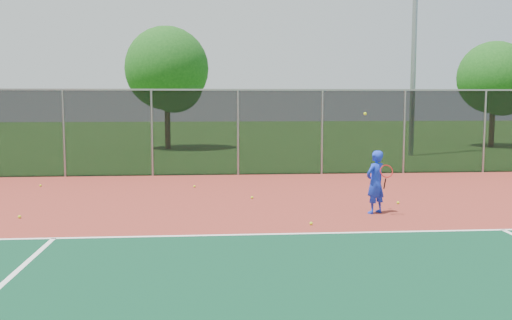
{
  "coord_description": "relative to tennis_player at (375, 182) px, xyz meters",
  "views": [
    {
      "loc": [
        -3.97,
        -8.03,
        2.71
      ],
      "look_at": [
        -2.93,
        5.0,
        1.3
      ],
      "focal_mm": 40.0,
      "sensor_mm": 36.0,
      "label": 1
    }
  ],
  "objects": [
    {
      "name": "practice_ball_4",
      "position": [
        -4.35,
        4.27,
        -0.71
      ],
      "size": [
        0.07,
        0.07,
        0.07
      ],
      "primitive_type": "sphere",
      "color": "#C3E51A",
      "rests_on": "court_apron"
    },
    {
      "name": "practice_ball_7",
      "position": [
        -2.74,
        2.18,
        -0.71
      ],
      "size": [
        0.07,
        0.07,
        0.07
      ],
      "primitive_type": "sphere",
      "color": "#C3E51A",
      "rests_on": "court_apron"
    },
    {
      "name": "practice_ball_3",
      "position": [
        -8.17,
        0.07,
        -0.71
      ],
      "size": [
        0.07,
        0.07,
        0.07
      ],
      "primitive_type": "sphere",
      "color": "#C3E51A",
      "rests_on": "court_apron"
    },
    {
      "name": "fence_back",
      "position": [
        0.12,
        7.07,
        0.8
      ],
      "size": [
        30.0,
        0.06,
        3.03
      ],
      "color": "black",
      "rests_on": "court_apron"
    },
    {
      "name": "practice_ball_5",
      "position": [
        0.94,
        1.11,
        -0.71
      ],
      "size": [
        0.07,
        0.07,
        0.07
      ],
      "primitive_type": "sphere",
      "color": "#C3E51A",
      "rests_on": "court_apron"
    },
    {
      "name": "tree_back_mid",
      "position": [
        12.04,
        17.85,
        2.93
      ],
      "size": [
        4.01,
        4.01,
        5.89
      ],
      "color": "#3D2816",
      "rests_on": "ground"
    },
    {
      "name": "floodlight_n",
      "position": [
        5.72,
        13.54,
        6.26
      ],
      "size": [
        0.9,
        0.4,
        12.49
      ],
      "color": "gray",
      "rests_on": "ground"
    },
    {
      "name": "practice_ball_1",
      "position": [
        -1.72,
        -1.13,
        -0.71
      ],
      "size": [
        0.07,
        0.07,
        0.07
      ],
      "primitive_type": "sphere",
      "color": "#C3E51A",
      "rests_on": "court_apron"
    },
    {
      "name": "tennis_player",
      "position": [
        0.0,
        0.0,
        0.0
      ],
      "size": [
        0.65,
        0.71,
        2.38
      ],
      "color": "#1734D8",
      "rests_on": "court_apron"
    },
    {
      "name": "tree_back_left",
      "position": [
        -6.06,
        18.04,
        3.35
      ],
      "size": [
        4.47,
        4.47,
        6.56
      ],
      "color": "#3D2816",
      "rests_on": "ground"
    },
    {
      "name": "practice_ball_6",
      "position": [
        -9.07,
        4.83,
        -0.71
      ],
      "size": [
        0.07,
        0.07,
        0.07
      ],
      "primitive_type": "sphere",
      "color": "#C3E51A",
      "rests_on": "court_apron"
    },
    {
      "name": "ground",
      "position": [
        0.12,
        -4.93,
        -0.77
      ],
      "size": [
        120.0,
        120.0,
        0.0
      ],
      "primitive_type": "plane",
      "color": "#295C1A",
      "rests_on": "ground"
    },
    {
      "name": "court_apron",
      "position": [
        0.12,
        -2.93,
        -0.76
      ],
      "size": [
        30.0,
        20.0,
        0.02
      ],
      "primitive_type": "cube",
      "color": "maroon",
      "rests_on": "ground"
    }
  ]
}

